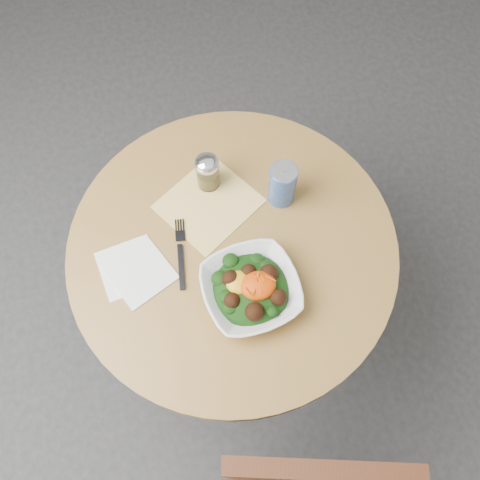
% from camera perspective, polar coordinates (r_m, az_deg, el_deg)
% --- Properties ---
extents(ground, '(6.00, 6.00, 0.00)m').
position_cam_1_polar(ground, '(2.15, -0.56, -8.65)').
color(ground, '#2A2A2C').
rests_on(ground, ground).
extents(table, '(0.90, 0.90, 0.75)m').
position_cam_1_polar(table, '(1.63, -0.73, -3.43)').
color(table, black).
rests_on(table, ground).
extents(cloth_napkin, '(0.32, 0.32, 0.00)m').
position_cam_1_polar(cloth_napkin, '(1.50, -3.36, 3.90)').
color(cloth_napkin, '#E7A40C').
rests_on(cloth_napkin, table).
extents(paper_napkins, '(0.21, 0.21, 0.00)m').
position_cam_1_polar(paper_napkins, '(1.44, -11.18, -3.19)').
color(paper_napkins, white).
rests_on(paper_napkins, table).
extents(salad_bowl, '(0.27, 0.27, 0.09)m').
position_cam_1_polar(salad_bowl, '(1.37, 1.17, -5.26)').
color(salad_bowl, silver).
rests_on(salad_bowl, table).
extents(fork, '(0.05, 0.21, 0.00)m').
position_cam_1_polar(fork, '(1.44, -6.35, -1.18)').
color(fork, black).
rests_on(fork, table).
extents(spice_shaker, '(0.07, 0.07, 0.12)m').
position_cam_1_polar(spice_shaker, '(1.49, -3.48, 7.24)').
color(spice_shaker, silver).
rests_on(spice_shaker, table).
extents(beverage_can, '(0.07, 0.07, 0.14)m').
position_cam_1_polar(beverage_can, '(1.46, 4.55, 5.94)').
color(beverage_can, navy).
rests_on(beverage_can, table).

